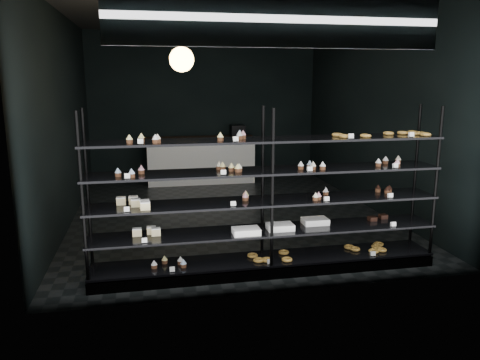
{
  "coord_description": "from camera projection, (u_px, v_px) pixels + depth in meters",
  "views": [
    {
      "loc": [
        -1.28,
        -7.42,
        2.21
      ],
      "look_at": [
        -0.18,
        -1.9,
        0.99
      ],
      "focal_mm": 35.0,
      "sensor_mm": 36.0,
      "label": 1
    }
  ],
  "objects": [
    {
      "name": "room",
      "position": [
        228.0,
        118.0,
        7.49
      ],
      "size": [
        5.01,
        6.01,
        3.2
      ],
      "color": "black",
      "rests_on": "ground"
    },
    {
      "name": "display_shelf",
      "position": [
        265.0,
        220.0,
        5.35
      ],
      "size": [
        4.0,
        0.5,
        1.91
      ],
      "color": "black",
      "rests_on": "room"
    },
    {
      "name": "signage",
      "position": [
        280.0,
        21.0,
        4.44
      ],
      "size": [
        3.3,
        0.05,
        0.5
      ],
      "color": "#0B133B",
      "rests_on": "room"
    },
    {
      "name": "pendant_lamp",
      "position": [
        182.0,
        59.0,
        5.96
      ],
      "size": [
        0.31,
        0.31,
        0.89
      ],
      "color": "black",
      "rests_on": "room"
    },
    {
      "name": "service_counter",
      "position": [
        201.0,
        159.0,
        10.09
      ],
      "size": [
        2.36,
        0.65,
        1.23
      ],
      "color": "white",
      "rests_on": "room"
    }
  ]
}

